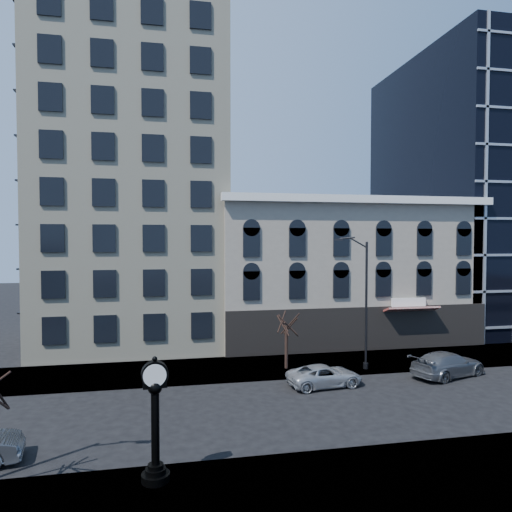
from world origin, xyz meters
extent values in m
plane|color=black|center=(0.00, 0.00, 0.00)|extent=(160.00, 160.00, 0.00)
cube|color=gray|center=(0.00, 8.00, 0.06)|extent=(160.00, 6.00, 0.12)
cube|color=gray|center=(0.00, -8.00, 0.06)|extent=(160.00, 6.00, 0.12)
cube|color=beige|center=(-6.00, 19.00, 19.00)|extent=(15.00, 15.00, 38.00)
cube|color=gray|center=(12.00, 16.00, 6.00)|extent=(22.00, 10.00, 12.00)
cube|color=white|center=(12.00, 10.80, 12.20)|extent=(22.60, 0.80, 0.60)
cube|color=black|center=(12.00, 10.95, 1.80)|extent=(22.00, 0.30, 3.60)
cube|color=maroon|center=(16.00, 10.40, 3.40)|extent=(4.50, 1.18, 0.55)
cube|color=black|center=(32.00, 21.00, 14.00)|extent=(20.00, 20.00, 28.00)
cylinder|color=black|center=(-3.74, -6.21, 0.26)|extent=(1.05, 1.05, 0.29)
cylinder|color=black|center=(-3.74, -6.21, 0.50)|extent=(0.76, 0.76, 0.19)
cylinder|color=black|center=(-3.74, -6.21, 0.67)|extent=(0.57, 0.57, 0.15)
cylinder|color=black|center=(-3.74, -6.21, 2.12)|extent=(0.30, 0.30, 2.76)
sphere|color=black|center=(-3.74, -6.21, 3.59)|extent=(0.53, 0.53, 0.53)
cube|color=black|center=(-3.74, -6.21, 3.69)|extent=(0.87, 0.29, 0.24)
cylinder|color=black|center=(-3.74, -6.21, 4.07)|extent=(1.02, 0.40, 0.99)
cylinder|color=white|center=(-3.74, -6.37, 4.07)|extent=(0.83, 0.10, 0.84)
cylinder|color=white|center=(-3.74, -6.05, 4.07)|extent=(0.83, 0.10, 0.84)
sphere|color=black|center=(-3.74, -6.21, 4.64)|extent=(0.19, 0.19, 0.19)
cylinder|color=black|center=(10.09, 6.00, 4.49)|extent=(0.16, 0.16, 8.73)
cylinder|color=black|center=(10.09, 6.00, 0.32)|extent=(0.37, 0.37, 0.41)
cube|color=black|center=(8.30, 6.74, 9.00)|extent=(0.60, 0.42, 0.14)
cylinder|color=black|center=(4.75, 7.16, 1.58)|extent=(0.23, 0.23, 2.92)
imported|color=#A5A8AD|center=(6.16, 3.32, 0.65)|extent=(4.85, 2.63, 1.29)
imported|color=#595B60|center=(14.82, 3.71, 0.80)|extent=(5.94, 3.87, 1.60)
camera|label=1|loc=(-3.27, -23.04, 8.96)|focal=32.00mm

